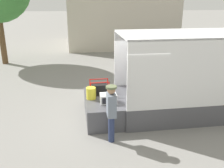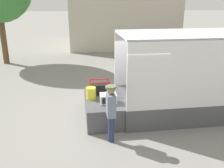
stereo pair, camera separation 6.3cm
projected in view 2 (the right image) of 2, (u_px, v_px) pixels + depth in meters
name	position (u px, v px, depth m)	size (l,w,h in m)	color
ground_plane	(119.00, 116.00, 8.92)	(160.00, 160.00, 0.00)	gray
tailgate_deck	(103.00, 107.00, 8.72)	(1.19, 2.32, 0.74)	#4C4C51
microwave	(108.00, 98.00, 8.14)	(0.53, 0.41, 0.30)	white
portable_generator	(100.00, 89.00, 8.86)	(0.68, 0.43, 0.52)	black
orange_bucket	(91.00, 93.00, 8.45)	(0.33, 0.33, 0.40)	yellow
worker_person	(111.00, 108.00, 7.00)	(0.31, 0.44, 1.72)	navy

